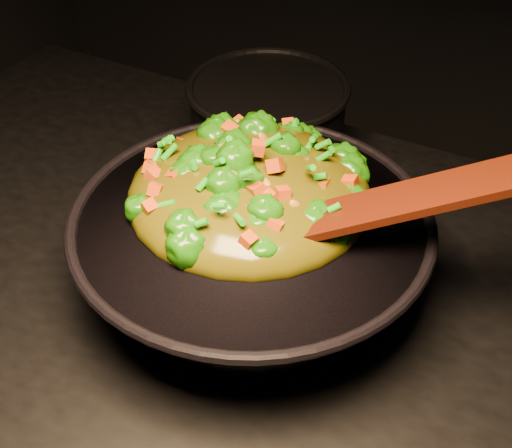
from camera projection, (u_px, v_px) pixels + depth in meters
The scene contains 4 objects.
wok at pixel (252, 255), 0.75m from camera, with size 0.36×0.36×0.10m, color black, non-canonical shape.
stir_fry at pixel (249, 163), 0.71m from camera, with size 0.25×0.25×0.09m, color #1D6607, non-canonical shape.
spatula at pixel (392, 204), 0.65m from camera, with size 0.32×0.05×0.01m, color black.
back_pot at pixel (268, 122), 0.94m from camera, with size 0.20×0.20×0.11m, color black.
Camera 1 is at (0.26, -0.40, 1.46)m, focal length 50.00 mm.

